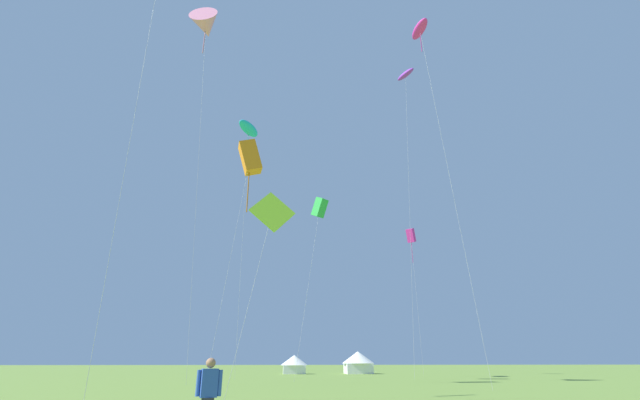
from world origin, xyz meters
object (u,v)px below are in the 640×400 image
(kite_cyan_parafoil, at_px, (249,129))
(kite_magenta_parafoil, at_px, (420,30))
(person_spectator, at_px, (208,400))
(kite_magenta_box, at_px, (411,236))
(kite_orange_box, at_px, (250,158))
(festival_tent_right, at_px, (294,363))
(festival_tent_left, at_px, (358,361))
(kite_pink_delta, at_px, (206,25))
(kite_green_box, at_px, (320,208))
(kite_purple_parafoil, at_px, (406,75))
(kite_lime_diamond, at_px, (272,212))

(kite_cyan_parafoil, relative_size, kite_magenta_parafoil, 1.02)
(kite_magenta_parafoil, bearing_deg, person_spectator, -126.20)
(kite_magenta_box, bearing_deg, kite_orange_box, -133.21)
(festival_tent_right, xyz_separation_m, festival_tent_left, (8.83, 0.00, 0.28))
(kite_cyan_parafoil, xyz_separation_m, kite_orange_box, (1.38, -11.98, -9.74))
(kite_magenta_parafoil, height_order, kite_pink_delta, kite_pink_delta)
(kite_magenta_box, height_order, kite_green_box, kite_magenta_box)
(kite_magenta_box, bearing_deg, kite_magenta_parafoil, -104.16)
(kite_purple_parafoil, height_order, kite_orange_box, kite_purple_parafoil)
(kite_purple_parafoil, distance_m, person_spectator, 52.77)
(kite_cyan_parafoil, height_order, kite_orange_box, kite_cyan_parafoil)
(kite_magenta_box, height_order, festival_tent_left, kite_magenta_box)
(kite_pink_delta, bearing_deg, kite_magenta_parafoil, -23.12)
(person_spectator, bearing_deg, kite_cyan_parafoil, 94.36)
(kite_magenta_parafoil, xyz_separation_m, kite_green_box, (-7.26, 13.41, -11.59))
(festival_tent_right, bearing_deg, kite_magenta_parafoil, -75.83)
(kite_magenta_parafoil, bearing_deg, kite_cyan_parafoil, 129.58)
(kite_cyan_parafoil, distance_m, kite_pink_delta, 12.76)
(kite_cyan_parafoil, height_order, festival_tent_right, kite_cyan_parafoil)
(kite_orange_box, relative_size, festival_tent_right, 5.45)
(kite_lime_diamond, distance_m, festival_tent_left, 42.90)
(kite_purple_parafoil, distance_m, kite_magenta_box, 22.33)
(kite_purple_parafoil, height_order, kite_lime_diamond, kite_purple_parafoil)
(kite_magenta_parafoil, relative_size, festival_tent_left, 6.38)
(kite_magenta_parafoil, height_order, kite_green_box, kite_magenta_parafoil)
(kite_lime_diamond, relative_size, kite_magenta_box, 0.53)
(kite_pink_delta, height_order, festival_tent_left, kite_pink_delta)
(kite_orange_box, bearing_deg, festival_tent_left, 62.67)
(kite_lime_diamond, distance_m, festival_tent_right, 41.39)
(kite_magenta_parafoil, bearing_deg, kite_magenta_box, 75.84)
(kite_cyan_parafoil, bearing_deg, festival_tent_right, 66.43)
(kite_magenta_box, relative_size, kite_pink_delta, 0.54)
(kite_green_box, distance_m, kite_pink_delta, 22.48)
(kite_orange_box, height_order, festival_tent_left, kite_orange_box)
(festival_tent_right, distance_m, festival_tent_left, 8.83)
(kite_magenta_box, bearing_deg, person_spectator, -113.22)
(kite_cyan_parafoil, distance_m, kite_green_box, 15.45)
(kite_purple_parafoil, bearing_deg, kite_orange_box, -150.52)
(kite_cyan_parafoil, relative_size, kite_pink_delta, 0.80)
(kite_pink_delta, bearing_deg, kite_cyan_parafoil, 68.03)
(kite_pink_delta, bearing_deg, kite_lime_diamond, -61.18)
(kite_green_box, bearing_deg, kite_lime_diamond, -102.94)
(kite_green_box, bearing_deg, kite_pink_delta, -158.14)
(kite_green_box, distance_m, festival_tent_left, 26.79)
(kite_orange_box, distance_m, kite_green_box, 9.79)
(kite_purple_parafoil, xyz_separation_m, kite_orange_box, (-18.54, -10.48, -18.05))
(kite_magenta_box, bearing_deg, kite_pink_delta, -141.74)
(kite_green_box, xyz_separation_m, festival_tent_left, (7.39, 21.03, -14.87))
(kite_cyan_parafoil, bearing_deg, festival_tent_left, 45.00)
(kite_cyan_parafoil, xyz_separation_m, kite_magenta_box, (23.08, 11.12, -9.84))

